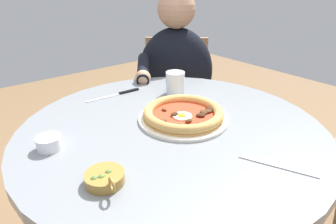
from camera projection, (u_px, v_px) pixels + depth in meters
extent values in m
cylinder|color=gray|center=(172.00, 130.00, 0.90)|extent=(0.95, 0.95, 0.04)
cylinder|color=slate|center=(171.00, 215.00, 1.06)|extent=(0.11, 0.11, 0.68)
cylinder|color=white|center=(183.00, 118.00, 0.92)|extent=(0.29, 0.29, 0.01)
cylinder|color=tan|center=(183.00, 116.00, 0.92)|extent=(0.26, 0.26, 0.01)
torus|color=tan|center=(183.00, 113.00, 0.92)|extent=(0.26, 0.26, 0.03)
cylinder|color=red|center=(183.00, 115.00, 0.92)|extent=(0.24, 0.24, 0.00)
cylinder|color=white|center=(182.00, 116.00, 0.90)|extent=(0.06, 0.06, 0.00)
ellipsoid|color=yellow|center=(182.00, 116.00, 0.90)|extent=(0.03, 0.03, 0.02)
ellipsoid|color=#4C2D19|center=(207.00, 111.00, 0.93)|extent=(0.04, 0.03, 0.01)
ellipsoid|color=#3D2314|center=(210.00, 109.00, 0.94)|extent=(0.03, 0.04, 0.01)
ellipsoid|color=#4C2D19|center=(204.00, 112.00, 0.92)|extent=(0.03, 0.04, 0.01)
ellipsoid|color=#3D2314|center=(201.00, 115.00, 0.90)|extent=(0.04, 0.04, 0.01)
ellipsoid|color=#4C2D19|center=(189.00, 121.00, 0.86)|extent=(0.03, 0.02, 0.01)
ellipsoid|color=brown|center=(163.00, 120.00, 0.87)|extent=(0.03, 0.03, 0.01)
ellipsoid|color=#4C2D19|center=(164.00, 110.00, 0.94)|extent=(0.02, 0.02, 0.01)
ellipsoid|color=#3D2314|center=(198.00, 124.00, 0.84)|extent=(0.03, 0.03, 0.01)
ellipsoid|color=#3D2314|center=(174.00, 114.00, 0.91)|extent=(0.03, 0.03, 0.01)
ellipsoid|color=#2D6B28|center=(187.00, 127.00, 0.84)|extent=(0.01, 0.01, 0.00)
ellipsoid|color=#2D6B28|center=(175.00, 118.00, 0.89)|extent=(0.01, 0.01, 0.00)
ellipsoid|color=#2D6B28|center=(181.00, 123.00, 0.85)|extent=(0.01, 0.01, 0.00)
cylinder|color=silver|center=(175.00, 83.00, 1.11)|extent=(0.07, 0.07, 0.09)
cylinder|color=silver|center=(175.00, 88.00, 1.12)|extent=(0.07, 0.07, 0.05)
cube|color=silver|center=(103.00, 98.00, 1.09)|extent=(0.14, 0.02, 0.00)
cube|color=black|center=(129.00, 91.00, 1.15)|extent=(0.09, 0.02, 0.01)
cylinder|color=white|center=(49.00, 143.00, 0.76)|extent=(0.07, 0.07, 0.04)
cylinder|color=olive|center=(48.00, 140.00, 0.76)|extent=(0.05, 0.05, 0.01)
cylinder|color=olive|center=(105.00, 178.00, 0.64)|extent=(0.09, 0.09, 0.03)
torus|color=olive|center=(112.00, 185.00, 0.59)|extent=(0.01, 0.03, 0.03)
ellipsoid|color=#516B2D|center=(109.00, 173.00, 0.64)|extent=(0.02, 0.02, 0.02)
ellipsoid|color=#516B2D|center=(94.00, 179.00, 0.62)|extent=(0.02, 0.02, 0.02)
ellipsoid|color=#516B2D|center=(102.00, 178.00, 0.62)|extent=(0.02, 0.02, 0.02)
cube|color=#BCBCC1|center=(277.00, 166.00, 0.70)|extent=(0.09, 0.18, 0.00)
cube|color=#282833|center=(175.00, 145.00, 1.75)|extent=(0.44, 0.43, 0.45)
ellipsoid|color=black|center=(176.00, 72.00, 1.55)|extent=(0.44, 0.43, 0.48)
sphere|color=tan|center=(176.00, 9.00, 1.41)|extent=(0.19, 0.19, 0.19)
cylinder|color=black|center=(143.00, 68.00, 1.33)|extent=(0.20, 0.25, 0.09)
sphere|color=tan|center=(143.00, 78.00, 1.25)|extent=(0.07, 0.07, 0.07)
cube|color=#957050|center=(175.00, 108.00, 1.70)|extent=(0.60, 0.60, 0.02)
cube|color=#957050|center=(176.00, 67.00, 1.80)|extent=(0.30, 0.27, 0.37)
cylinder|color=#8E6B4C|center=(141.00, 158.00, 1.63)|extent=(0.02, 0.02, 0.44)
cylinder|color=#8E6B4C|center=(208.00, 159.00, 1.62)|extent=(0.02, 0.02, 0.44)
cylinder|color=#8E6B4C|center=(148.00, 126.00, 1.98)|extent=(0.02, 0.02, 0.44)
cylinder|color=#8E6B4C|center=(203.00, 127.00, 1.97)|extent=(0.02, 0.02, 0.44)
cylinder|color=#8E6B4C|center=(286.00, 186.00, 1.41)|extent=(0.02, 0.02, 0.44)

